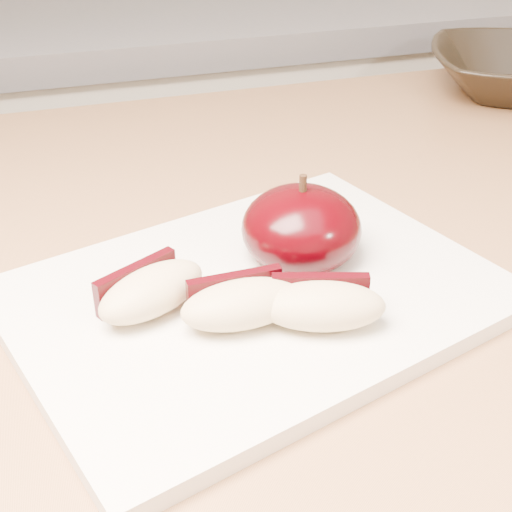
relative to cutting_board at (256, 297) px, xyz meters
name	(u,v)px	position (x,y,z in m)	size (l,w,h in m)	color
back_cabinet	(118,256)	(-0.02, 0.80, -0.44)	(2.40, 0.62, 0.94)	silver
cutting_board	(256,297)	(0.00, 0.00, 0.00)	(0.30, 0.22, 0.01)	white
apple_half	(301,229)	(0.04, 0.03, 0.03)	(0.09, 0.09, 0.07)	black
apple_wedge_a	(150,290)	(-0.07, 0.00, 0.02)	(0.08, 0.07, 0.03)	#D4B886
apple_wedge_b	(241,303)	(-0.02, -0.03, 0.02)	(0.08, 0.04, 0.03)	#D4B886
apple_wedge_c	(322,304)	(0.03, -0.05, 0.02)	(0.08, 0.06, 0.03)	#D4B886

